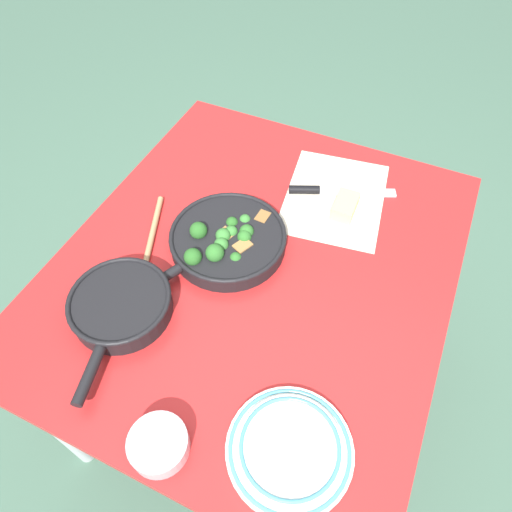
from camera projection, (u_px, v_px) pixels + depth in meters
ground_plane at (256, 379)px, 1.71m from camera, size 14.00×14.00×0.00m
dining_table_red at (256, 280)px, 1.20m from camera, size 1.08×0.93×0.73m
skillet_broccoli at (227, 240)px, 1.14m from camera, size 0.38×0.29×0.07m
skillet_eggs at (121, 305)px, 1.02m from camera, size 0.35×0.23×0.06m
wooden_spoon at (145, 266)px, 1.11m from camera, size 0.36×0.17×0.02m
parchment_sheet at (335, 197)px, 1.26m from camera, size 0.37×0.31×0.00m
grater_knife at (327, 191)px, 1.27m from camera, size 0.14×0.28×0.02m
cheese_block at (345, 206)px, 1.22m from camera, size 0.10×0.06×0.04m
dinner_plate_stack at (290, 449)px, 0.84m from camera, size 0.24×0.24×0.03m
prep_bowl_steel at (159, 445)px, 0.84m from camera, size 0.11×0.11×0.04m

